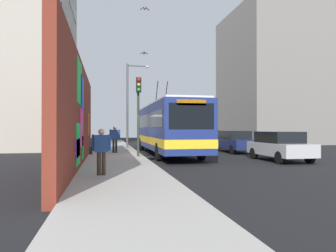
{
  "coord_description": "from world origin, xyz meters",
  "views": [
    {
      "loc": [
        -17.86,
        2.17,
        1.76
      ],
      "look_at": [
        2.03,
        -1.87,
        1.91
      ],
      "focal_mm": 32.81,
      "sensor_mm": 36.0,
      "label": 1
    }
  ],
  "objects_px": {
    "parked_car_navy": "(233,141)",
    "pedestrian_midblock": "(115,137)",
    "city_bus": "(166,127)",
    "traffic_light": "(138,104)",
    "parked_car_champagne": "(206,138)",
    "street_lamp": "(130,100)",
    "pedestrian_near_wall": "(101,148)",
    "parked_car_silver": "(279,145)"
  },
  "relations": [
    {
      "from": "parked_car_silver",
      "to": "pedestrian_midblock",
      "type": "relative_size",
      "value": 2.33
    },
    {
      "from": "parked_car_silver",
      "to": "parked_car_navy",
      "type": "bearing_deg",
      "value": -0.0
    },
    {
      "from": "parked_car_silver",
      "to": "pedestrian_near_wall",
      "type": "bearing_deg",
      "value": 114.25
    },
    {
      "from": "pedestrian_near_wall",
      "to": "pedestrian_midblock",
      "type": "height_order",
      "value": "pedestrian_midblock"
    },
    {
      "from": "pedestrian_midblock",
      "to": "traffic_light",
      "type": "height_order",
      "value": "traffic_light"
    },
    {
      "from": "parked_car_silver",
      "to": "parked_car_navy",
      "type": "height_order",
      "value": "same"
    },
    {
      "from": "city_bus",
      "to": "pedestrian_midblock",
      "type": "relative_size",
      "value": 7.2
    },
    {
      "from": "parked_car_navy",
      "to": "street_lamp",
      "type": "xyz_separation_m",
      "value": [
        4.14,
        7.25,
        3.27
      ]
    },
    {
      "from": "pedestrian_near_wall",
      "to": "parked_car_navy",
      "type": "bearing_deg",
      "value": -42.18
    },
    {
      "from": "parked_car_navy",
      "to": "traffic_light",
      "type": "height_order",
      "value": "traffic_light"
    },
    {
      "from": "pedestrian_midblock",
      "to": "parked_car_silver",
      "type": "bearing_deg",
      "value": -122.7
    },
    {
      "from": "pedestrian_midblock",
      "to": "pedestrian_near_wall",
      "type": "bearing_deg",
      "value": 175.68
    },
    {
      "from": "city_bus",
      "to": "parked_car_silver",
      "type": "distance_m",
      "value": 7.46
    },
    {
      "from": "parked_car_silver",
      "to": "parked_car_champagne",
      "type": "distance_m",
      "value": 12.25
    },
    {
      "from": "pedestrian_midblock",
      "to": "parked_car_champagne",
      "type": "bearing_deg",
      "value": -51.95
    },
    {
      "from": "parked_car_champagne",
      "to": "parked_car_navy",
      "type": "bearing_deg",
      "value": 180.0
    },
    {
      "from": "city_bus",
      "to": "pedestrian_near_wall",
      "type": "xyz_separation_m",
      "value": [
        -9.45,
        4.13,
        -0.78
      ]
    },
    {
      "from": "parked_car_champagne",
      "to": "street_lamp",
      "type": "bearing_deg",
      "value": 105.52
    },
    {
      "from": "pedestrian_near_wall",
      "to": "traffic_light",
      "type": "distance_m",
      "value": 7.26
    },
    {
      "from": "pedestrian_near_wall",
      "to": "traffic_light",
      "type": "bearing_deg",
      "value": -16.55
    },
    {
      "from": "city_bus",
      "to": "pedestrian_near_wall",
      "type": "relative_size",
      "value": 7.91
    },
    {
      "from": "street_lamp",
      "to": "parked_car_navy",
      "type": "bearing_deg",
      "value": -119.75
    },
    {
      "from": "pedestrian_midblock",
      "to": "city_bus",
      "type": "bearing_deg",
      "value": -94.61
    },
    {
      "from": "pedestrian_midblock",
      "to": "street_lamp",
      "type": "relative_size",
      "value": 0.25
    },
    {
      "from": "parked_car_silver",
      "to": "pedestrian_near_wall",
      "type": "xyz_separation_m",
      "value": [
        -4.2,
        9.33,
        0.24
      ]
    },
    {
      "from": "street_lamp",
      "to": "parked_car_silver",
      "type": "bearing_deg",
      "value": -144.7
    },
    {
      "from": "pedestrian_midblock",
      "to": "traffic_light",
      "type": "distance_m",
      "value": 3.85
    },
    {
      "from": "parked_car_champagne",
      "to": "street_lamp",
      "type": "distance_m",
      "value": 8.2
    },
    {
      "from": "pedestrian_near_wall",
      "to": "street_lamp",
      "type": "bearing_deg",
      "value": -8.21
    },
    {
      "from": "parked_car_navy",
      "to": "pedestrian_midblock",
      "type": "height_order",
      "value": "pedestrian_midblock"
    },
    {
      "from": "parked_car_silver",
      "to": "pedestrian_near_wall",
      "type": "height_order",
      "value": "pedestrian_near_wall"
    },
    {
      "from": "city_bus",
      "to": "pedestrian_midblock",
      "type": "xyz_separation_m",
      "value": [
        0.27,
        3.4,
        -0.67
      ]
    },
    {
      "from": "pedestrian_midblock",
      "to": "traffic_light",
      "type": "xyz_separation_m",
      "value": [
        -3.05,
        -1.25,
        1.98
      ]
    },
    {
      "from": "pedestrian_midblock",
      "to": "traffic_light",
      "type": "relative_size",
      "value": 0.39
    },
    {
      "from": "parked_car_navy",
      "to": "parked_car_champagne",
      "type": "bearing_deg",
      "value": -0.0
    },
    {
      "from": "city_bus",
      "to": "pedestrian_near_wall",
      "type": "height_order",
      "value": "city_bus"
    },
    {
      "from": "city_bus",
      "to": "parked_car_champagne",
      "type": "bearing_deg",
      "value": -36.6
    },
    {
      "from": "parked_car_silver",
      "to": "traffic_light",
      "type": "height_order",
      "value": "traffic_light"
    },
    {
      "from": "traffic_light",
      "to": "street_lamp",
      "type": "relative_size",
      "value": 0.65
    },
    {
      "from": "parked_car_navy",
      "to": "parked_car_champagne",
      "type": "relative_size",
      "value": 1.01
    },
    {
      "from": "traffic_light",
      "to": "street_lamp",
      "type": "bearing_deg",
      "value": -0.76
    },
    {
      "from": "street_lamp",
      "to": "pedestrian_midblock",
      "type": "bearing_deg",
      "value": 164.03
    }
  ]
}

